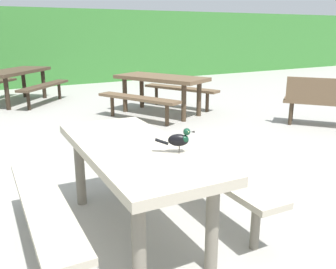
# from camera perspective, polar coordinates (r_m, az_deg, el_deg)

# --- Properties ---
(ground_plane) EXTENTS (60.00, 60.00, 0.00)m
(ground_plane) POSITION_cam_1_polar(r_m,az_deg,el_deg) (3.20, -3.90, -14.09)
(ground_plane) COLOR #A3A099
(hedge_wall) EXTENTS (28.00, 1.37, 2.20)m
(hedge_wall) POSITION_cam_1_polar(r_m,az_deg,el_deg) (11.76, -24.47, 12.16)
(hedge_wall) COLOR #387A33
(hedge_wall) RESTS_ON ground
(picnic_table_foreground) EXTENTS (1.75, 1.83, 0.74)m
(picnic_table_foreground) POSITION_cam_1_polar(r_m,az_deg,el_deg) (2.90, -5.23, -5.18)
(picnic_table_foreground) COLOR #B2A893
(picnic_table_foreground) RESTS_ON ground
(bird_grackle) EXTENTS (0.25, 0.18, 0.18)m
(bird_grackle) POSITION_cam_1_polar(r_m,az_deg,el_deg) (2.63, 1.85, -0.72)
(bird_grackle) COLOR black
(bird_grackle) RESTS_ON picnic_table_foreground
(picnic_table_mid_left) EXTENTS (2.25, 2.26, 0.74)m
(picnic_table_mid_left) POSITION_cam_1_polar(r_m,az_deg,el_deg) (7.16, -1.10, 7.60)
(picnic_table_mid_left) COLOR brown
(picnic_table_mid_left) RESTS_ON ground
(picnic_table_far_centre) EXTENTS (2.39, 2.40, 0.74)m
(picnic_table_far_centre) POSITION_cam_1_polar(r_m,az_deg,el_deg) (8.94, -22.69, 8.06)
(picnic_table_far_centre) COLOR #473828
(picnic_table_far_centre) RESTS_ON ground
(park_bench_side) EXTENTS (1.22, 1.37, 0.84)m
(park_bench_side) POSITION_cam_1_polar(r_m,az_deg,el_deg) (6.71, 23.55, 5.15)
(park_bench_side) COLOR brown
(park_bench_side) RESTS_ON ground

